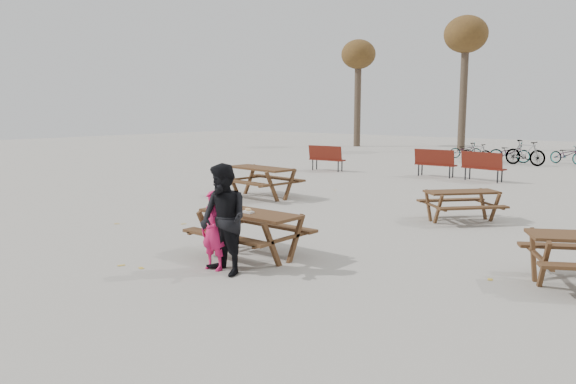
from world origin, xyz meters
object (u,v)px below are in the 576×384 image
Objects in this scene: picnic_table_north at (260,182)px; picnic_table_far at (461,206)px; child at (214,230)px; main_picnic_table at (250,223)px; soda_bottle at (230,208)px; food_tray at (248,212)px; adult at (223,220)px.

picnic_table_far is at bearing 9.20° from picnic_table_north.
picnic_table_far is at bearing 69.38° from child.
child is at bearing -84.00° from main_picnic_table.
food_tray is at bearing 20.24° from soda_bottle.
child is at bearing -152.51° from picnic_table_far.
soda_bottle is at bearing -159.76° from food_tray.
food_tray is 6.52m from picnic_table_north.
food_tray is 1.06× the size of soda_bottle.
soda_bottle is 0.08× the size of picnic_table_north.
picnic_table_north is at bearing 127.95° from soda_bottle.
adult is (0.40, -0.99, 0.26)m from main_picnic_table.
adult reaches higher than child.
main_picnic_table is 0.43m from soda_bottle.
picnic_table_north is at bearing 130.78° from food_tray.
child reaches higher than picnic_table_north.
food_tray is at bearing -63.98° from main_picnic_table.
main_picnic_table is at bearing 88.50° from child.
main_picnic_table is at bearing -43.57° from picnic_table_north.
food_tray is (0.05, -0.09, 0.21)m from main_picnic_table.
picnic_table_far is (1.13, 6.21, -0.50)m from adult.
soda_bottle is 0.10× the size of adult.
soda_bottle is at bearing -142.15° from main_picnic_table.
soda_bottle is (-0.27, -0.21, 0.26)m from main_picnic_table.
picnic_table_north reaches higher than picnic_table_far.
main_picnic_table is 0.93m from child.
adult is (0.35, -0.90, 0.05)m from food_tray.
soda_bottle is at bearing 109.76° from child.
food_tray is at bearing -154.99° from picnic_table_far.
adult is at bearing -49.71° from soda_bottle.
picnic_table_north is (-4.30, 5.76, -0.19)m from child.
main_picnic_table is at bearing -155.72° from picnic_table_far.
child reaches higher than picnic_table_far.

